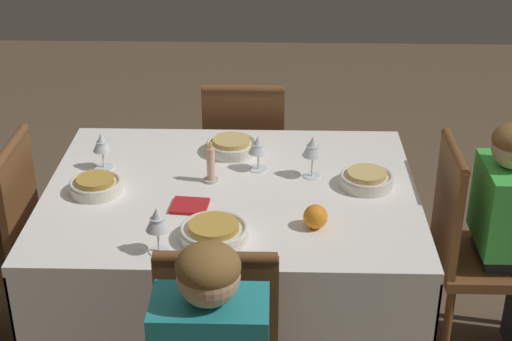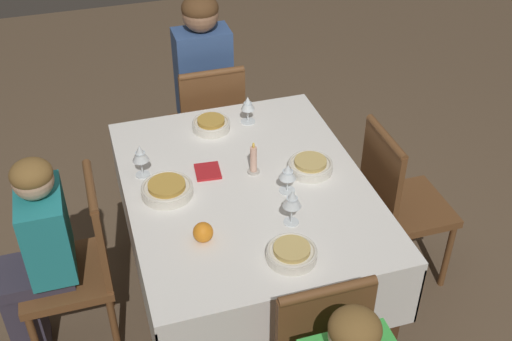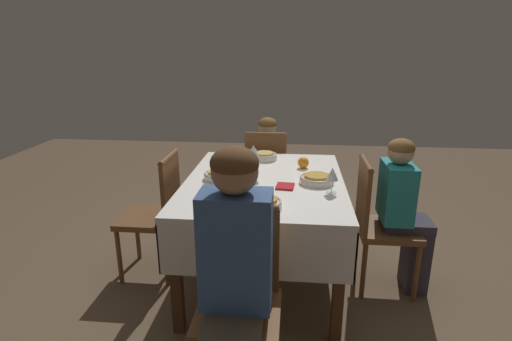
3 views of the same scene
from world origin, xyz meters
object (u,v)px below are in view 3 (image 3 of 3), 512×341
at_px(chair_north, 157,210).
at_px(person_child_green, 268,163).
at_px(chair_west, 240,293).
at_px(wine_glass_east, 253,151).
at_px(wine_glass_west, 230,190).
at_px(bowl_south, 317,179).
at_px(bowl_west, 265,203).
at_px(wine_glass_north, 243,161).
at_px(dining_table, 264,194).
at_px(bowl_east, 265,156).
at_px(candle_centerpiece, 255,174).
at_px(person_adult_denim, 235,273).
at_px(bowl_north, 219,175).
at_px(napkin_red_folded, 285,186).
at_px(wine_glass_south, 332,175).
at_px(chair_east, 266,174).
at_px(orange_fruit, 303,163).
at_px(chair_south, 378,219).
at_px(person_child_teal, 404,209).

height_order(chair_north, person_child_green, person_child_green).
height_order(chair_west, wine_glass_east, wine_glass_east).
height_order(wine_glass_west, bowl_south, wine_glass_west).
height_order(bowl_west, bowl_south, same).
height_order(chair_west, wine_glass_north, chair_west).
bearing_deg(dining_table, wine_glass_east, 19.53).
xyz_separation_m(bowl_east, candle_centerpiece, (-0.55, 0.02, 0.03)).
bearing_deg(person_adult_denim, person_child_green, 90.12).
bearing_deg(bowl_north, napkin_red_folded, -105.11).
distance_m(chair_north, napkin_red_folded, 0.93).
distance_m(bowl_west, wine_glass_south, 0.47).
distance_m(dining_table, chair_east, 0.91).
xyz_separation_m(bowl_south, orange_fruit, (0.32, 0.08, 0.01)).
bearing_deg(wine_glass_east, chair_south, -109.12).
relative_size(bowl_west, wine_glass_north, 1.35).
height_order(chair_east, bowl_north, chair_east).
bearing_deg(chair_north, bowl_south, 87.27).
distance_m(chair_south, wine_glass_west, 1.07).
relative_size(wine_glass_south, wine_glass_north, 1.15).
distance_m(bowl_east, wine_glass_south, 0.82).
xyz_separation_m(dining_table, napkin_red_folded, (-0.13, -0.14, 0.10)).
distance_m(chair_north, bowl_south, 1.12).
bearing_deg(chair_west, wine_glass_east, 92.75).
bearing_deg(wine_glass_east, person_child_teal, -106.33).
relative_size(chair_east, wine_glass_west, 6.30).
bearing_deg(wine_glass_east, dining_table, -160.47).
distance_m(chair_north, person_child_teal, 1.65).
height_order(chair_south, wine_glass_south, wine_glass_south).
bearing_deg(orange_fruit, chair_east, 26.82).
bearing_deg(chair_south, chair_north, 89.15).
height_order(chair_west, wine_glass_west, chair_west).
bearing_deg(candle_centerpiece, dining_table, -37.09).
bearing_deg(person_child_green, chair_west, 90.13).
bearing_deg(chair_east, candle_centerpiece, 89.66).
distance_m(person_child_green, bowl_south, 1.18).
bearing_deg(wine_glass_south, orange_fruit, 18.13).
xyz_separation_m(person_adult_denim, wine_glass_north, (1.13, 0.11, 0.15)).
bearing_deg(bowl_north, orange_fruit, -61.55).
relative_size(chair_west, person_adult_denim, 0.73).
bearing_deg(chair_east, bowl_north, 74.61).
xyz_separation_m(person_adult_denim, bowl_east, (1.51, -0.01, 0.08)).
relative_size(chair_north, napkin_red_folded, 6.72).
height_order(person_child_teal, wine_glass_east, person_child_teal).
bearing_deg(wine_glass_south, candle_centerpiece, 75.21).
bearing_deg(chair_east, wine_glass_east, 85.02).
bearing_deg(wine_glass_north, wine_glass_south, -117.12).
distance_m(chair_north, bowl_north, 0.53).
height_order(dining_table, wine_glass_south, wine_glass_south).
bearing_deg(wine_glass_east, wine_glass_west, 176.47).
xyz_separation_m(person_adult_denim, bowl_south, (1.00, -0.38, 0.08)).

